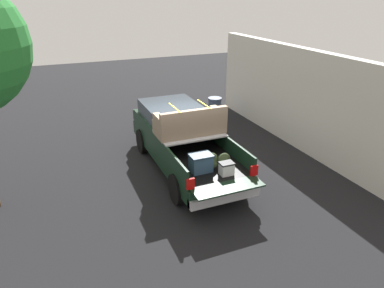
{
  "coord_description": "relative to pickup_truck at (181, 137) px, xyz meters",
  "views": [
    {
      "loc": [
        -9.29,
        3.62,
        5.23
      ],
      "look_at": [
        -0.6,
        0.0,
        1.1
      ],
      "focal_mm": 32.68,
      "sensor_mm": 36.0,
      "label": 1
    }
  ],
  "objects": [
    {
      "name": "ground_plane",
      "position": [
        -0.34,
        -0.0,
        -0.96
      ],
      "size": [
        40.0,
        40.0,
        0.0
      ],
      "primitive_type": "plane",
      "color": "black"
    },
    {
      "name": "trash_can",
      "position": [
        3.53,
        -2.95,
        -0.46
      ],
      "size": [
        0.6,
        0.6,
        0.98
      ],
      "color": "#3F4C66",
      "rests_on": "ground_plane"
    },
    {
      "name": "building_facade",
      "position": [
        -0.13,
        -4.51,
        0.79
      ],
      "size": [
        10.48,
        0.36,
        3.48
      ],
      "primitive_type": "cube",
      "color": "silver",
      "rests_on": "ground_plane"
    },
    {
      "name": "pickup_truck",
      "position": [
        0.0,
        0.0,
        0.0
      ],
      "size": [
        6.05,
        2.06,
        2.23
      ],
      "color": "black",
      "rests_on": "ground_plane"
    }
  ]
}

